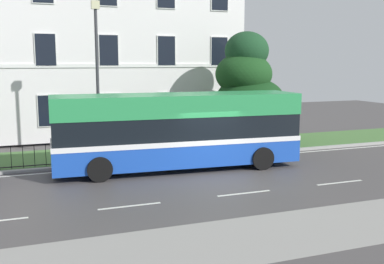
{
  "coord_description": "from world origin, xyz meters",
  "views": [
    {
      "loc": [
        -7.13,
        -15.54,
        4.48
      ],
      "look_at": [
        0.34,
        4.13,
        1.27
      ],
      "focal_mm": 43.3,
      "sensor_mm": 36.0,
      "label": 1
    }
  ],
  "objects_px": {
    "street_lamp_post": "(97,70)",
    "single_decker_bus": "(178,130)",
    "litter_bin": "(263,136)",
    "georgian_townhouse": "(93,28)",
    "evergreen_tree": "(247,94)"
  },
  "relations": [
    {
      "from": "street_lamp_post",
      "to": "single_decker_bus",
      "type": "bearing_deg",
      "value": -48.29
    },
    {
      "from": "single_decker_bus",
      "to": "litter_bin",
      "type": "height_order",
      "value": "single_decker_bus"
    },
    {
      "from": "georgian_townhouse",
      "to": "street_lamp_post",
      "type": "height_order",
      "value": "georgian_townhouse"
    },
    {
      "from": "georgian_townhouse",
      "to": "street_lamp_post",
      "type": "distance_m",
      "value": 10.02
    },
    {
      "from": "evergreen_tree",
      "to": "georgian_townhouse",
      "type": "bearing_deg",
      "value": 130.53
    },
    {
      "from": "litter_bin",
      "to": "georgian_townhouse",
      "type": "bearing_deg",
      "value": 122.82
    },
    {
      "from": "street_lamp_post",
      "to": "litter_bin",
      "type": "xyz_separation_m",
      "value": [
        8.11,
        -0.79,
        -3.39
      ]
    },
    {
      "from": "georgian_townhouse",
      "to": "street_lamp_post",
      "type": "bearing_deg",
      "value": -98.34
    },
    {
      "from": "single_decker_bus",
      "to": "evergreen_tree",
      "type": "bearing_deg",
      "value": 42.72
    },
    {
      "from": "georgian_townhouse",
      "to": "street_lamp_post",
      "type": "xyz_separation_m",
      "value": [
        -1.41,
        -9.6,
        -2.51
      ]
    },
    {
      "from": "georgian_townhouse",
      "to": "evergreen_tree",
      "type": "height_order",
      "value": "georgian_townhouse"
    },
    {
      "from": "georgian_townhouse",
      "to": "single_decker_bus",
      "type": "bearing_deg",
      "value": -83.97
    },
    {
      "from": "single_decker_bus",
      "to": "litter_bin",
      "type": "distance_m",
      "value": 5.9
    },
    {
      "from": "georgian_townhouse",
      "to": "evergreen_tree",
      "type": "bearing_deg",
      "value": -49.47
    },
    {
      "from": "evergreen_tree",
      "to": "street_lamp_post",
      "type": "distance_m",
      "value": 8.6
    }
  ]
}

